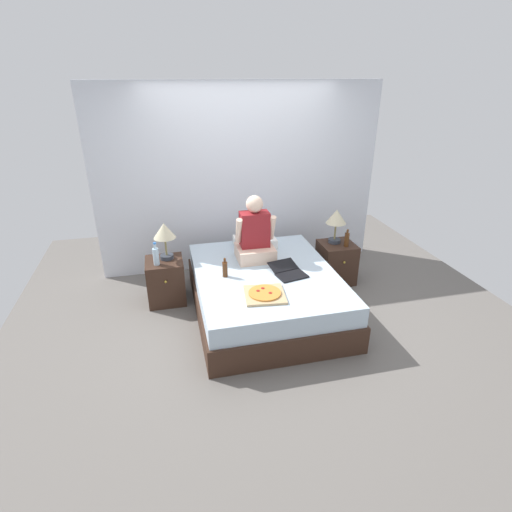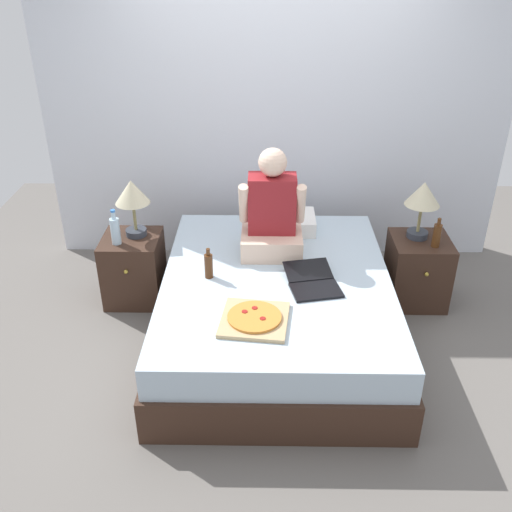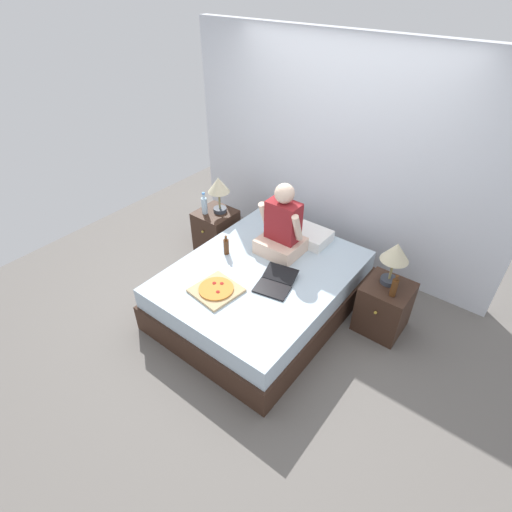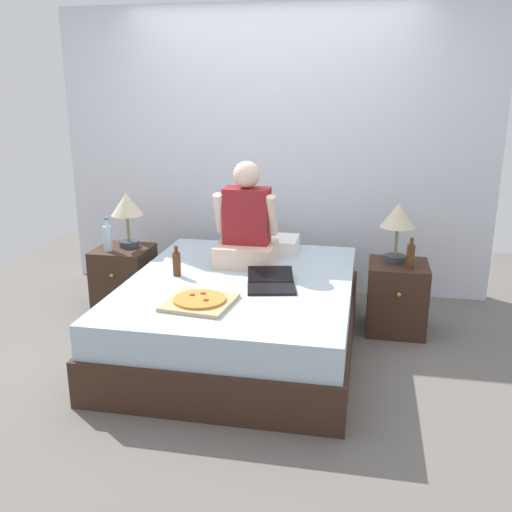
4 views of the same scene
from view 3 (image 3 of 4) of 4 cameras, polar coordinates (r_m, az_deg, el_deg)
The scene contains 14 objects.
ground_plane at distance 4.34m, azimuth 0.79°, elevation -7.33°, with size 5.87×5.87×0.00m, color #66605B.
wall_back at distance 4.64m, azimuth 11.57°, elevation 13.68°, with size 3.87×0.12×2.50m, color silver.
bed at distance 4.16m, azimuth 0.82°, elevation -4.81°, with size 1.60×2.03×0.52m.
nightstand_left at distance 5.05m, azimuth -5.70°, elevation 3.61°, with size 0.44×0.47×0.54m.
lamp_on_left_nightstand at distance 4.76m, azimuth -5.36°, elevation 9.73°, with size 0.26×0.26×0.45m.
water_bottle at distance 4.85m, azimuth -7.39°, elevation 7.23°, with size 0.07×0.07×0.28m.
nightstand_right at distance 4.15m, azimuth 17.77°, elevation -6.96°, with size 0.44×0.47×0.54m.
lamp_on_right_nightstand at distance 3.82m, azimuth 19.30°, elevation 0.15°, with size 0.26×0.26×0.45m.
beer_bottle at distance 3.82m, azimuth 19.13°, elevation -4.24°, with size 0.06×0.06×0.23m.
pillow at distance 4.43m, azimuth 7.17°, elevation 3.08°, with size 0.52×0.34×0.12m, color white.
person_seated at distance 4.09m, azimuth 3.75°, elevation 3.97°, with size 0.47×0.40×0.78m.
laptop at distance 3.80m, azimuth 2.71°, elevation -4.00°, with size 0.40×0.47×0.07m.
pizza_box at distance 3.75m, azimuth -5.70°, elevation -4.83°, with size 0.44×0.44×0.05m.
beer_bottle_on_bed at distance 4.17m, azimuth -4.27°, elevation 1.39°, with size 0.06×0.06×0.22m.
Camera 3 is at (1.87, -2.49, 3.02)m, focal length 28.00 mm.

